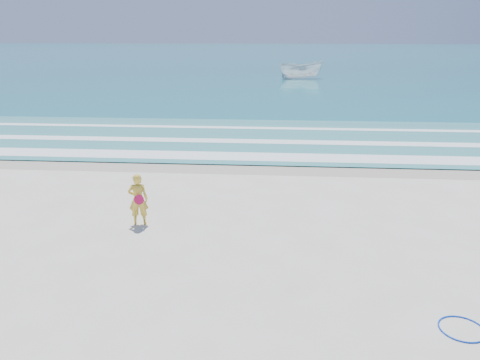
{
  "coord_description": "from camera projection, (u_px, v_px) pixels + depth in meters",
  "views": [
    {
      "loc": [
        1.38,
        -8.98,
        5.15
      ],
      "look_at": [
        0.37,
        4.0,
        1.0
      ],
      "focal_mm": 35.0,
      "sensor_mm": 36.0,
      "label": 1
    }
  ],
  "objects": [
    {
      "name": "woman",
      "position": [
        138.0,
        199.0,
        12.85
      ],
      "size": [
        0.59,
        0.44,
        1.47
      ],
      "color": "gold",
      "rests_on": "ground"
    },
    {
      "name": "wet_sand",
      "position": [
        241.0,
        166.0,
        18.75
      ],
      "size": [
        400.0,
        2.4,
        0.0
      ],
      "primitive_type": "cube",
      "color": "#B2A893",
      "rests_on": "ground"
    },
    {
      "name": "ocean",
      "position": [
        272.0,
        54.0,
        109.93
      ],
      "size": [
        400.0,
        190.0,
        0.04
      ],
      "primitive_type": "cube",
      "color": "#19727F",
      "rests_on": "ground"
    },
    {
      "name": "shallow",
      "position": [
        248.0,
        138.0,
        23.48
      ],
      "size": [
        400.0,
        10.0,
        0.01
      ],
      "primitive_type": "cube",
      "color": "#59B7AD",
      "rests_on": "ocean"
    },
    {
      "name": "foam_mid",
      "position": [
        247.0,
        141.0,
        22.72
      ],
      "size": [
        400.0,
        0.9,
        0.01
      ],
      "primitive_type": "cube",
      "color": "white",
      "rests_on": "shallow"
    },
    {
      "name": "buoy",
      "position": [
        320.0,
        65.0,
        70.48
      ],
      "size": [
        0.45,
        0.45,
        0.45
      ],
      "primitive_type": "sphere",
      "color": "black",
      "rests_on": "ocean"
    },
    {
      "name": "hoop",
      "position": [
        462.0,
        329.0,
        8.45
      ],
      "size": [
        0.97,
        0.97,
        0.03
      ],
      "primitive_type": "torus",
      "rotation": [
        0.0,
        0.0,
        0.2
      ],
      "color": "#0A3AC4",
      "rests_on": "ground"
    },
    {
      "name": "ground",
      "position": [
        209.0,
        279.0,
        10.2
      ],
      "size": [
        400.0,
        400.0,
        0.0
      ],
      "primitive_type": "plane",
      "color": "silver",
      "rests_on": "ground"
    },
    {
      "name": "foam_near",
      "position": [
        243.0,
        156.0,
        19.97
      ],
      "size": [
        400.0,
        1.4,
        0.01
      ],
      "primitive_type": "cube",
      "color": "white",
      "rests_on": "shallow"
    },
    {
      "name": "boat",
      "position": [
        301.0,
        70.0,
        52.63
      ],
      "size": [
        5.29,
        2.88,
        1.94
      ],
      "primitive_type": "imported",
      "rotation": [
        0.0,
        0.0,
        1.78
      ],
      "color": "white",
      "rests_on": "ocean"
    },
    {
      "name": "foam_far",
      "position": [
        251.0,
        128.0,
        25.85
      ],
      "size": [
        400.0,
        0.6,
        0.01
      ],
      "primitive_type": "cube",
      "color": "white",
      "rests_on": "shallow"
    }
  ]
}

